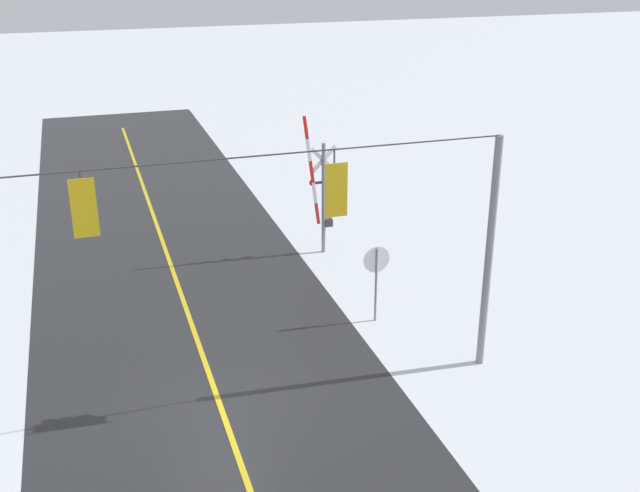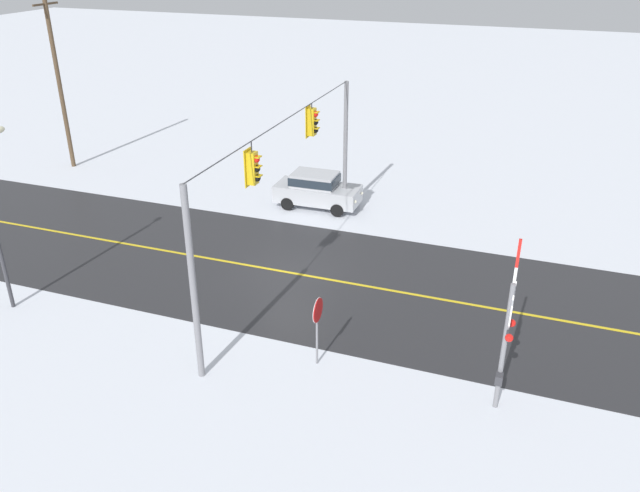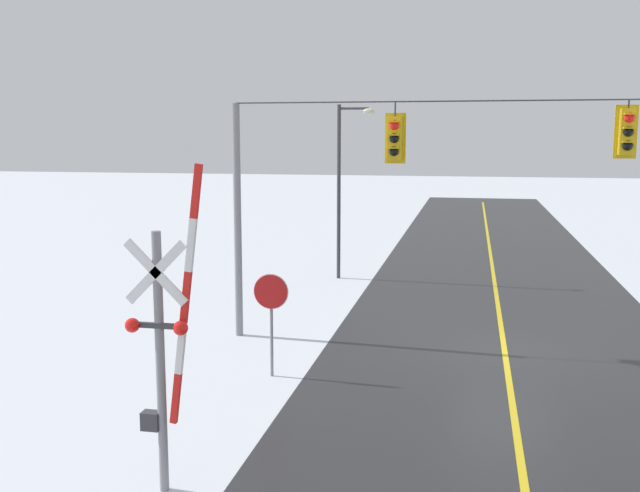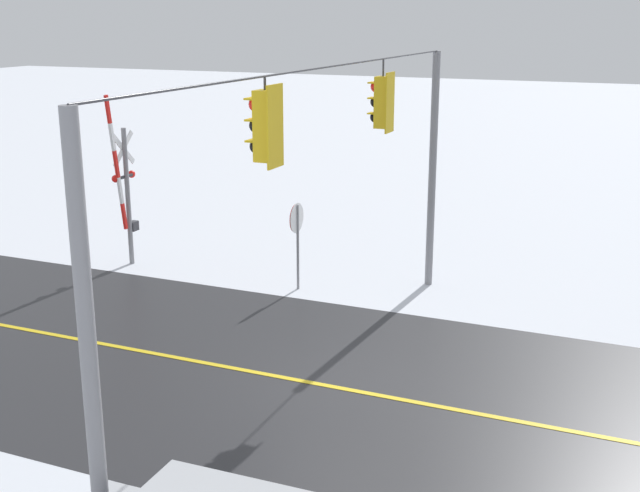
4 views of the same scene
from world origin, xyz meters
name	(u,v)px [view 4 (image 4 of 4)]	position (x,y,z in m)	size (l,w,h in m)	color
ground_plane	(330,387)	(0.00, 0.00, 0.00)	(160.00, 160.00, 0.00)	silver
signal_span	(331,184)	(-0.05, -0.01, 4.07)	(14.20, 0.47, 6.22)	gray
stop_sign	(297,227)	(-5.22, -3.12, 1.71)	(0.80, 0.09, 2.35)	gray
railroad_crossing	(125,187)	(-5.34, -8.60, 2.32)	(1.23, 0.31, 4.98)	gray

